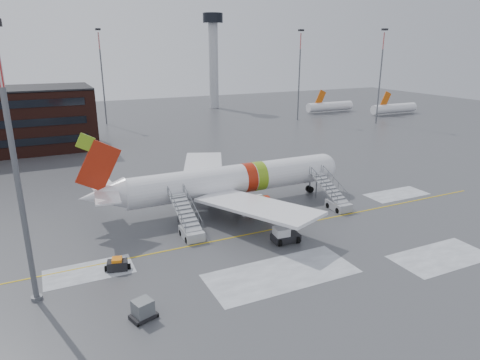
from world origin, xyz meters
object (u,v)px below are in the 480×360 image
baggage_tractor (117,265)px  airstair_fwd (335,200)px  light_mast_near (15,167)px  airliner (227,181)px  uld_container (143,310)px  pushback_tug (284,235)px  airstair_aft (189,226)px

baggage_tractor → airstair_fwd: bearing=8.9°
baggage_tractor → light_mast_near: bearing=-163.5°
airliner → baggage_tractor: size_ratio=14.21×
uld_container → light_mast_near: bearing=139.3°
airliner → uld_container: 25.04m
airstair_fwd → uld_container: 30.82m
airliner → airstair_fwd: (12.43, -6.54, -2.35)m
airliner → baggage_tractor: bearing=-145.5°
pushback_tug → uld_container: bearing=-157.5°
uld_container → light_mast_near: light_mast_near is taller
light_mast_near → pushback_tug: bearing=1.4°
airstair_fwd → light_mast_near: light_mast_near is taller
airstair_aft → light_mast_near: (-15.54, -6.54, 10.35)m
airstair_fwd → uld_container: airstair_fwd is taller
airliner → airstair_aft: airliner is taller
airstair_fwd → uld_container: size_ratio=3.44×
pushback_tug → uld_container: size_ratio=1.38×
pushback_tug → airstair_aft: bearing=145.2°
airstair_aft → light_mast_near: 19.78m
airliner → uld_container: bearing=-128.7°
uld_container → baggage_tractor: bearing=93.0°
uld_container → light_mast_near: size_ratio=0.10×
airliner → pushback_tug: size_ratio=11.33×
airstair_aft → light_mast_near: light_mast_near is taller
airliner → light_mast_near: size_ratio=1.60×
baggage_tractor → light_mast_near: (-6.95, -2.06, 10.90)m
airliner → uld_container: airliner is taller
airstair_aft → pushback_tug: bearing=-34.8°
pushback_tug → airstair_fwd: bearing=27.9°
pushback_tug → uld_container: pushback_tug is taller
airstair_fwd → light_mast_near: bearing=-169.5°
baggage_tractor → pushback_tug: bearing=-5.0°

